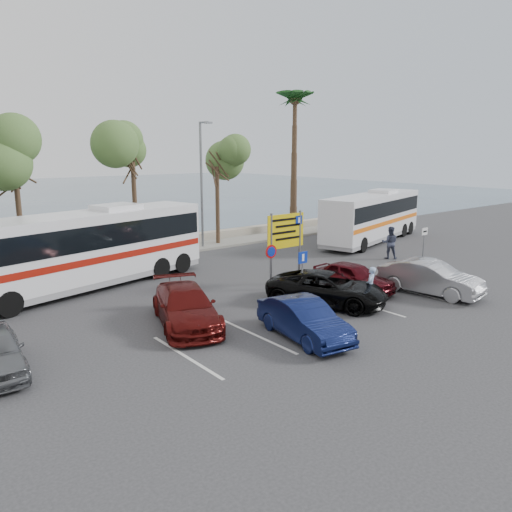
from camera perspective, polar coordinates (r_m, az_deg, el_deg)
ground at (r=21.14m, az=7.13°, el=-5.76°), size 120.00×120.00×0.00m
kerb_strip at (r=32.14m, az=-10.98°, el=0.44°), size 44.00×2.40×0.15m
seawall at (r=33.85m, az=-12.58°, el=1.35°), size 48.00×0.80×0.60m
tree_left at (r=28.72m, az=-25.95°, el=10.02°), size 3.20×3.20×7.20m
tree_mid at (r=30.84m, az=-14.00°, el=12.14°), size 3.20×3.20×8.00m
tree_right at (r=33.81m, az=-4.51°, el=11.59°), size 3.20×3.20×7.40m
palm_tree at (r=38.34m, az=4.48°, el=17.19°), size 4.80×4.80×11.20m
street_lamp_right at (r=32.64m, az=-6.19°, el=8.79°), size 0.45×1.15×8.01m
direction_sign at (r=23.47m, az=3.43°, el=2.22°), size 2.20×0.12×3.60m
sign_no_stop at (r=22.01m, az=1.70°, el=-0.70°), size 0.60×0.08×2.35m
sign_parking at (r=21.14m, az=5.32°, el=-1.57°), size 0.50×0.07×2.25m
sign_taxi at (r=29.23m, az=18.64°, el=1.56°), size 0.50×0.07×2.20m
lane_markings at (r=19.70m, az=6.89°, el=-7.08°), size 12.02×4.20×0.01m
coach_bus_left at (r=24.55m, az=-18.87°, el=0.47°), size 12.55×5.35×3.83m
coach_bus_right at (r=36.38m, az=13.18°, el=4.23°), size 11.75×5.40×3.59m
car_blue at (r=17.46m, az=5.51°, el=-7.23°), size 2.08×4.32×1.37m
car_maroon at (r=18.79m, az=-8.03°, el=-5.75°), size 3.61×5.39×1.45m
car_red at (r=23.44m, az=11.02°, el=-2.37°), size 1.99×4.13×1.36m
suv_black at (r=21.28m, az=8.14°, el=-3.69°), size 4.33×5.54×1.40m
car_silver_b at (r=23.91m, az=19.29°, el=-2.36°), size 2.28×4.79×1.52m
pedestrian_near at (r=21.67m, az=12.97°, el=-3.31°), size 0.69×0.59×1.61m
pedestrian_far at (r=30.92m, az=15.04°, el=1.49°), size 1.18×1.20×1.95m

